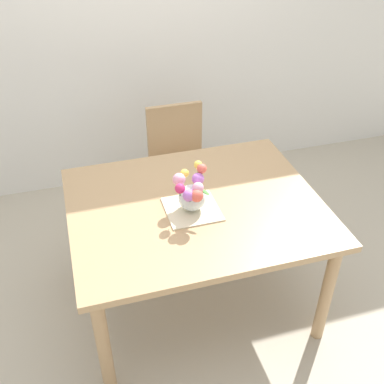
{
  "coord_description": "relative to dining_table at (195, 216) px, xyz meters",
  "views": [
    {
      "loc": [
        -0.6,
        -1.98,
        2.34
      ],
      "look_at": [
        -0.03,
        -0.05,
        0.89
      ],
      "focal_mm": 43.28,
      "sensor_mm": 36.0,
      "label": 1
    }
  ],
  "objects": [
    {
      "name": "flower_vase",
      "position": [
        -0.04,
        -0.05,
        0.21
      ],
      "size": [
        0.19,
        0.25,
        0.26
      ],
      "color": "silver",
      "rests_on": "placemat"
    },
    {
      "name": "back_wall",
      "position": [
        0.0,
        1.6,
        0.72
      ],
      "size": [
        7.0,
        0.1,
        2.8
      ],
      "primitive_type": "cube",
      "color": "silver",
      "rests_on": "ground_plane"
    },
    {
      "name": "chair_far",
      "position": [
        0.14,
        0.91,
        -0.16
      ],
      "size": [
        0.42,
        0.42,
        0.9
      ],
      "rotation": [
        0.0,
        0.0,
        3.14
      ],
      "color": "tan",
      "rests_on": "ground_plane"
    },
    {
      "name": "ground_plane",
      "position": [
        0.0,
        0.0,
        -0.68
      ],
      "size": [
        12.0,
        12.0,
        0.0
      ],
      "primitive_type": "plane",
      "color": "#B7AD99"
    },
    {
      "name": "dining_table",
      "position": [
        0.0,
        0.0,
        0.0
      ],
      "size": [
        1.41,
        1.15,
        0.77
      ],
      "color": "tan",
      "rests_on": "ground_plane"
    },
    {
      "name": "placemat",
      "position": [
        -0.03,
        -0.05,
        0.09
      ],
      "size": [
        0.29,
        0.29,
        0.01
      ],
      "primitive_type": "cube",
      "color": "beige",
      "rests_on": "dining_table"
    }
  ]
}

